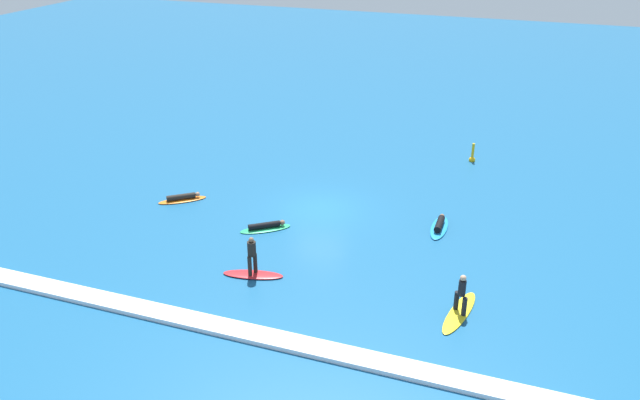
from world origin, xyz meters
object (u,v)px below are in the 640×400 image
surfer_on_yellow_board (460,305)px  surfer_on_orange_board (183,198)px  surfer_on_blue_board (439,226)px  surfer_on_red_board (253,266)px  marker_buoy (472,157)px  surfer_on_green_board (266,227)px

surfer_on_yellow_board → surfer_on_orange_board: surfer_on_yellow_board is taller
surfer_on_blue_board → surfer_on_red_board: (-6.61, -6.76, 0.32)m
surfer_on_blue_board → marker_buoy: marker_buoy is taller
surfer_on_yellow_board → surfer_on_red_board: surfer_on_red_board is taller
surfer_on_green_board → surfer_on_blue_board: size_ratio=0.95×
surfer_on_blue_board → surfer_on_orange_board: bearing=95.4°
surfer_on_green_board → surfer_on_orange_board: size_ratio=1.02×
marker_buoy → surfer_on_red_board: bearing=-113.7°
surfer_on_blue_board → surfer_on_orange_board: 13.20m
surfer_on_yellow_board → surfer_on_red_board: size_ratio=1.22×
surfer_on_red_board → marker_buoy: bearing=-126.5°
surfer_on_red_board → marker_buoy: surfer_on_red_board is taller
marker_buoy → surfer_on_blue_board: bearing=-92.3°
surfer_on_green_board → marker_buoy: 14.51m
surfer_on_orange_board → surfer_on_red_board: bearing=-77.5°
surfer_on_yellow_board → marker_buoy: (-1.52, 15.75, -0.12)m
surfer_on_orange_board → marker_buoy: size_ratio=1.94×
surfer_on_yellow_board → marker_buoy: bearing=16.8°
surfer_on_orange_board → marker_buoy: marker_buoy is taller
surfer_on_green_board → surfer_on_blue_board: 8.26m
surfer_on_yellow_board → surfer_on_green_board: bearing=80.2°
marker_buoy → surfer_on_orange_board: bearing=-141.9°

